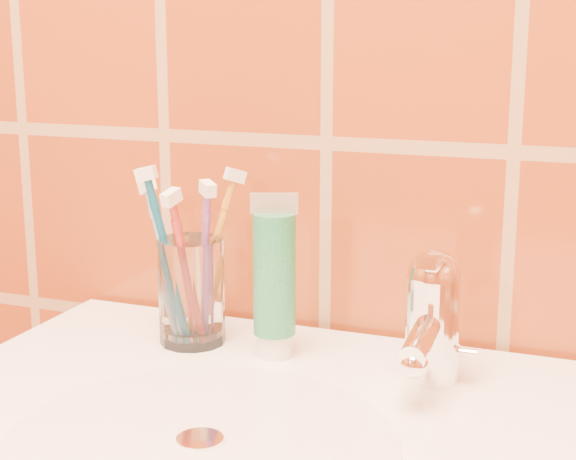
% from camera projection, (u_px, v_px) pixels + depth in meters
% --- Properties ---
extents(glass_tumbler, '(0.08, 0.08, 0.10)m').
position_uv_depth(glass_tumbler, '(192.00, 291.00, 0.86)').
color(glass_tumbler, white).
rests_on(glass_tumbler, pedestal_sink).
extents(toothpaste_tube, '(0.04, 0.04, 0.16)m').
position_uv_depth(toothpaste_tube, '(274.00, 281.00, 0.82)').
color(toothpaste_tube, white).
rests_on(toothpaste_tube, pedestal_sink).
extents(faucet, '(0.05, 0.11, 0.12)m').
position_uv_depth(faucet, '(432.00, 313.00, 0.76)').
color(faucet, white).
rests_on(faucet, pedestal_sink).
extents(toothbrush_0, '(0.05, 0.11, 0.18)m').
position_uv_depth(toothbrush_0, '(186.00, 270.00, 0.84)').
color(toothbrush_0, maroon).
rests_on(toothbrush_0, glass_tumbler).
extents(toothbrush_1, '(0.08, 0.07, 0.19)m').
position_uv_depth(toothbrush_1, '(169.00, 258.00, 0.85)').
color(toothbrush_1, navy).
rests_on(toothbrush_1, glass_tumbler).
extents(toothbrush_2, '(0.12, 0.13, 0.19)m').
position_uv_depth(toothbrush_2, '(212.00, 255.00, 0.88)').
color(toothbrush_2, '#C58322').
rests_on(toothbrush_2, glass_tumbler).
extents(toothbrush_3, '(0.14, 0.13, 0.17)m').
position_uv_depth(toothbrush_3, '(166.00, 261.00, 0.88)').
color(toothbrush_3, '#6E9DC4').
rests_on(toothbrush_3, glass_tumbler).
extents(toothbrush_4, '(0.08, 0.08, 0.18)m').
position_uv_depth(toothbrush_4, '(204.00, 264.00, 0.85)').
color(toothbrush_4, '#7F4089').
rests_on(toothbrush_4, glass_tumbler).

